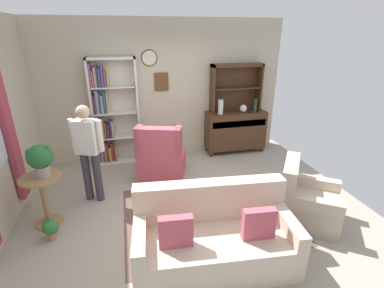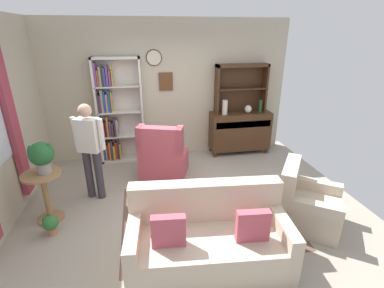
# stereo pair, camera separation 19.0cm
# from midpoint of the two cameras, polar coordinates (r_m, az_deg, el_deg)

# --- Properties ---
(ground_plane) EXTENTS (5.40, 4.60, 0.02)m
(ground_plane) POSITION_cam_midpoint_polar(r_m,az_deg,el_deg) (4.48, 0.45, -12.53)
(ground_plane) COLOR #9E9384
(wall_back) EXTENTS (5.00, 0.09, 2.80)m
(wall_back) POSITION_cam_midpoint_polar(r_m,az_deg,el_deg) (5.90, -3.63, 10.96)
(wall_back) COLOR #BCB299
(wall_back) RESTS_ON ground_plane
(area_rug) EXTENTS (2.39, 1.94, 0.01)m
(area_rug) POSITION_cam_midpoint_polar(r_m,az_deg,el_deg) (4.27, 3.98, -14.30)
(area_rug) COLOR brown
(area_rug) RESTS_ON ground_plane
(bookshelf) EXTENTS (0.90, 0.30, 2.10)m
(bookshelf) POSITION_cam_midpoint_polar(r_m,az_deg,el_deg) (5.77, -14.42, 6.23)
(bookshelf) COLOR silver
(bookshelf) RESTS_ON ground_plane
(sideboard) EXTENTS (1.30, 0.45, 0.92)m
(sideboard) POSITION_cam_midpoint_polar(r_m,az_deg,el_deg) (6.24, 10.60, 2.72)
(sideboard) COLOR #422816
(sideboard) RESTS_ON ground_plane
(sideboard_hutch) EXTENTS (1.10, 0.26, 1.00)m
(sideboard_hutch) POSITION_cam_midpoint_polar(r_m,az_deg,el_deg) (6.09, 10.92, 12.44)
(sideboard_hutch) COLOR #422816
(sideboard_hutch) RESTS_ON sideboard
(vase_tall) EXTENTS (0.11, 0.11, 0.30)m
(vase_tall) POSITION_cam_midpoint_polar(r_m,az_deg,el_deg) (5.88, 7.68, 7.44)
(vase_tall) COLOR beige
(vase_tall) RESTS_ON sideboard
(vase_round) EXTENTS (0.15, 0.15, 0.17)m
(vase_round) POSITION_cam_midpoint_polar(r_m,az_deg,el_deg) (6.09, 12.29, 6.99)
(vase_round) COLOR beige
(vase_round) RESTS_ON sideboard
(bottle_wine) EXTENTS (0.07, 0.07, 0.28)m
(bottle_wine) POSITION_cam_midpoint_polar(r_m,az_deg,el_deg) (6.16, 14.66, 7.47)
(bottle_wine) COLOR #194223
(bottle_wine) RESTS_ON sideboard
(couch_floral) EXTENTS (1.87, 1.02, 0.90)m
(couch_floral) POSITION_cam_midpoint_polar(r_m,az_deg,el_deg) (3.40, 5.03, -18.79)
(couch_floral) COLOR beige
(couch_floral) RESTS_ON ground_plane
(armchair_floral) EXTENTS (1.07, 1.06, 0.88)m
(armchair_floral) POSITION_cam_midpoint_polar(r_m,az_deg,el_deg) (4.29, 23.45, -11.53)
(armchair_floral) COLOR beige
(armchair_floral) RESTS_ON ground_plane
(wingback_chair) EXTENTS (0.99, 1.01, 1.05)m
(wingback_chair) POSITION_cam_midpoint_polar(r_m,az_deg,el_deg) (5.09, -4.83, -2.99)
(wingback_chair) COLOR #B74C5B
(wingback_chair) RESTS_ON ground_plane
(plant_stand) EXTENTS (0.52, 0.52, 0.74)m
(plant_stand) POSITION_cam_midpoint_polar(r_m,az_deg,el_deg) (4.40, -26.74, -8.70)
(plant_stand) COLOR #997047
(plant_stand) RESTS_ON ground_plane
(potted_plant_large) EXTENTS (0.32, 0.32, 0.44)m
(potted_plant_large) POSITION_cam_midpoint_polar(r_m,az_deg,el_deg) (4.16, -27.29, -2.13)
(potted_plant_large) COLOR gray
(potted_plant_large) RESTS_ON plant_stand
(potted_plant_small) EXTENTS (0.20, 0.20, 0.28)m
(potted_plant_small) POSITION_cam_midpoint_polar(r_m,az_deg,el_deg) (4.24, -25.86, -14.48)
(potted_plant_small) COLOR #AD6B4C
(potted_plant_small) RESTS_ON ground_plane
(person_reading) EXTENTS (0.51, 0.32, 1.56)m
(person_reading) POSITION_cam_midpoint_polar(r_m,az_deg,el_deg) (4.51, -19.06, -0.32)
(person_reading) COLOR #38333D
(person_reading) RESTS_ON ground_plane
(coffee_table) EXTENTS (0.80, 0.50, 0.42)m
(coffee_table) POSITION_cam_midpoint_polar(r_m,az_deg,el_deg) (3.95, 1.62, -11.41)
(coffee_table) COLOR #422816
(coffee_table) RESTS_ON ground_plane
(book_stack) EXTENTS (0.21, 0.14, 0.09)m
(book_stack) POSITION_cam_midpoint_polar(r_m,az_deg,el_deg) (3.84, 1.16, -10.51)
(book_stack) COLOR #337247
(book_stack) RESTS_ON coffee_table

